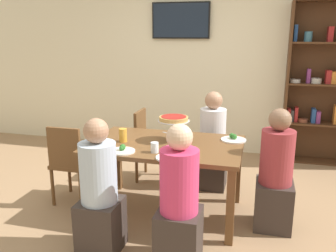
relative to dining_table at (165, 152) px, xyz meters
name	(u,v)px	position (x,y,z in m)	size (l,w,h in m)	color
ground_plane	(166,212)	(0.00, 0.00, -0.65)	(12.00, 12.00, 0.00)	#9E7A56
rear_partition	(203,59)	(0.00, 2.20, 0.75)	(8.00, 0.12, 2.80)	beige
dining_table	(165,152)	(0.00, 0.00, 0.00)	(1.49, 0.96, 0.74)	brown
bookshelf	(328,85)	(1.76, 2.02, 0.46)	(1.10, 0.30, 2.21)	#4C2D19
television	(181,20)	(-0.33, 2.11, 1.31)	(0.86, 0.05, 0.52)	black
diner_head_east	(275,179)	(1.05, -0.03, -0.16)	(0.34, 0.34, 1.15)	#382D28
diner_far_right	(212,147)	(0.36, 0.75, -0.16)	(0.34, 0.34, 1.15)	#382D28
diner_near_left	(99,196)	(-0.35, -0.78, -0.16)	(0.34, 0.34, 1.15)	#382D28
diner_near_right	(179,206)	(0.32, -0.78, -0.16)	(0.34, 0.34, 1.15)	#382D28
chair_far_left	(149,141)	(-0.43, 0.81, -0.16)	(0.40, 0.40, 0.87)	brown
chair_head_west	(71,160)	(-1.02, -0.05, -0.16)	(0.40, 0.40, 0.87)	brown
deep_dish_pizza_stand	(174,121)	(0.06, 0.10, 0.30)	(0.32, 0.32, 0.25)	silver
salad_plate_near_diner	(122,150)	(-0.31, -0.35, 0.11)	(0.23, 0.23, 0.07)	white
salad_plate_far_diner	(233,139)	(0.64, 0.27, 0.11)	(0.25, 0.25, 0.07)	white
salad_plate_spare	(170,157)	(0.15, -0.41, 0.11)	(0.23, 0.23, 0.07)	white
beer_glass_amber_tall	(123,135)	(-0.42, -0.06, 0.16)	(0.08, 0.08, 0.13)	gold
water_glass_clear_near	(155,147)	(-0.02, -0.29, 0.14)	(0.07, 0.07, 0.09)	white
cutlery_fork_near	(90,148)	(-0.64, -0.33, 0.09)	(0.18, 0.02, 0.01)	silver
cutlery_knife_near	(170,133)	(-0.04, 0.35, 0.09)	(0.18, 0.02, 0.01)	silver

